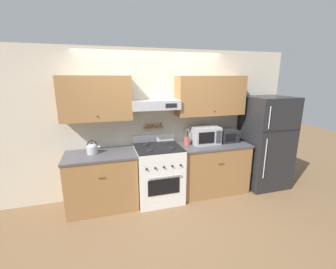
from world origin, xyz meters
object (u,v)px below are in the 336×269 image
(stove_range, at_px, (158,173))
(toaster_oven, at_px, (228,136))
(utensil_crock, at_px, (187,141))
(tea_kettle, at_px, (92,148))
(refrigerator, at_px, (265,142))
(microwave, at_px, (205,135))

(stove_range, xyz_separation_m, toaster_oven, (1.35, 0.08, 0.55))
(utensil_crock, bearing_deg, stove_range, -171.21)
(toaster_oven, bearing_deg, stove_range, -176.49)
(tea_kettle, xyz_separation_m, toaster_oven, (2.40, -0.00, 0.03))
(refrigerator, xyz_separation_m, toaster_oven, (-0.77, 0.11, 0.16))
(stove_range, height_order, toaster_oven, toaster_oven)
(refrigerator, bearing_deg, toaster_oven, 171.79)
(tea_kettle, bearing_deg, refrigerator, -2.03)
(refrigerator, bearing_deg, utensil_crock, 175.91)
(refrigerator, xyz_separation_m, utensil_crock, (-1.57, 0.11, 0.12))
(utensil_crock, bearing_deg, microwave, 2.88)
(refrigerator, height_order, tea_kettle, refrigerator)
(microwave, xyz_separation_m, toaster_oven, (0.45, -0.02, -0.04))
(utensil_crock, xyz_separation_m, toaster_oven, (0.80, -0.00, 0.04))
(stove_range, bearing_deg, microwave, 6.49)
(refrigerator, xyz_separation_m, tea_kettle, (-3.16, 0.11, 0.13))
(utensil_crock, bearing_deg, tea_kettle, -180.00)
(tea_kettle, distance_m, toaster_oven, 2.40)
(stove_range, relative_size, microwave, 2.24)
(microwave, bearing_deg, tea_kettle, -179.47)
(microwave, bearing_deg, utensil_crock, -177.12)
(refrigerator, xyz_separation_m, microwave, (-1.22, 0.13, 0.20))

